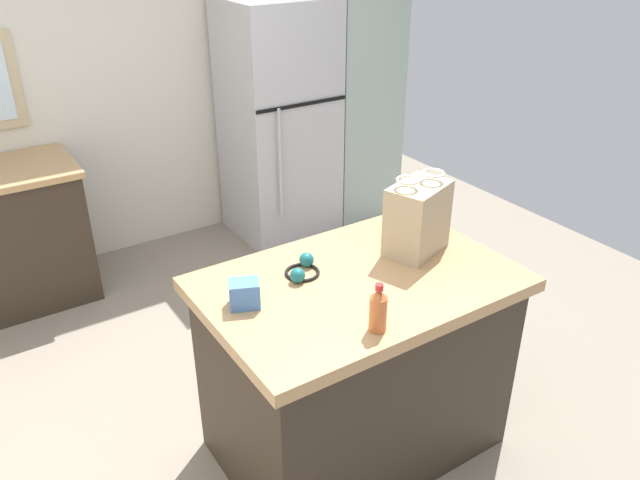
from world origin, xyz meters
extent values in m
plane|color=gray|center=(0.00, 0.00, 0.00)|extent=(6.19, 6.19, 0.00)
cube|color=silver|center=(0.00, 2.29, 1.39)|extent=(5.16, 0.10, 2.77)
cube|color=#33281E|center=(0.29, -0.33, 0.44)|extent=(1.23, 0.79, 0.87)
cube|color=tan|center=(0.29, -0.33, 0.90)|extent=(1.31, 0.87, 0.06)
cube|color=#B7B7BC|center=(1.16, 1.88, 0.88)|extent=(0.73, 0.67, 1.77)
cube|color=black|center=(1.16, 1.54, 1.10)|extent=(0.72, 0.01, 0.02)
cylinder|color=#B7B7BC|center=(0.96, 1.51, 0.71)|extent=(0.02, 0.02, 0.79)
cube|color=#9EB2A8|center=(1.84, 1.88, 1.12)|extent=(0.57, 0.63, 2.23)
cube|color=tan|center=(0.64, -0.27, 1.09)|extent=(0.33, 0.27, 0.32)
torus|color=white|center=(0.57, -0.27, 1.29)|extent=(0.13, 0.13, 0.01)
torus|color=white|center=(0.71, -0.27, 1.29)|extent=(0.13, 0.13, 0.01)
cube|color=#4775B7|center=(-0.21, -0.25, 0.98)|extent=(0.14, 0.13, 0.11)
cylinder|color=#C66633|center=(0.13, -0.66, 1.00)|extent=(0.07, 0.07, 0.14)
cone|color=#C66633|center=(0.13, -0.66, 1.08)|extent=(0.06, 0.06, 0.03)
cylinder|color=red|center=(0.13, -0.66, 1.11)|extent=(0.03, 0.03, 0.02)
torus|color=black|center=(0.11, -0.17, 0.93)|extent=(0.21, 0.21, 0.01)
sphere|color=#19666B|center=(0.06, -0.21, 0.96)|extent=(0.06, 0.06, 0.06)
sphere|color=#19666B|center=(0.16, -0.12, 0.96)|extent=(0.06, 0.06, 0.06)
camera|label=1|loc=(-1.09, -2.14, 2.30)|focal=35.55mm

